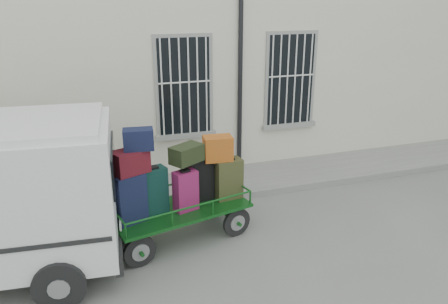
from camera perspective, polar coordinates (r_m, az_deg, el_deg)
name	(u,v)px	position (r m, az deg, el deg)	size (l,w,h in m)	color
ground	(246,233)	(8.36, 2.87, -10.51)	(80.00, 80.00, 0.00)	slate
building	(176,42)	(12.56, -6.31, 14.06)	(24.00, 5.15, 6.00)	beige
sidewalk	(212,184)	(10.18, -1.63, -4.25)	(24.00, 1.70, 0.15)	slate
luggage_cart	(179,187)	(7.73, -5.90, -4.54)	(2.93, 1.63, 2.21)	black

